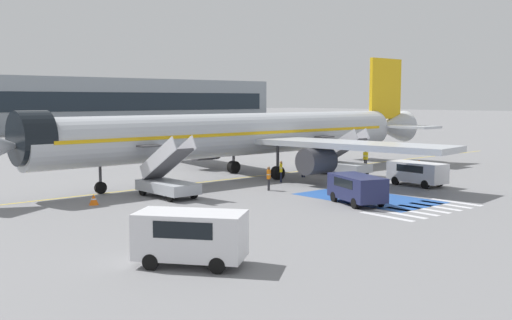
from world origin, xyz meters
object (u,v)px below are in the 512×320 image
fuel_tanker (149,139)px  ground_crew_1 (303,164)px  ground_crew_2 (366,158)px  traffic_cone_0 (94,199)px  boarding_stairs_forward (167,182)px  service_van_1 (191,234)px  airliner (246,134)px  ground_crew_0 (281,170)px  service_van_2 (357,187)px  traffic_cone_1 (419,163)px  ground_crew_3 (269,177)px  terminal_building (18,105)px  boarding_stairs_aft (343,163)px  service_van_3 (417,172)px  traffic_cone_2 (424,171)px

fuel_tanker → ground_crew_1: bearing=172.5°
ground_crew_2 → traffic_cone_0: (-28.14, -1.28, -0.73)m
boarding_stairs_forward → service_van_1: bearing=-119.9°
airliner → ground_crew_2: size_ratio=24.56×
ground_crew_1 → ground_crew_0: bearing=67.8°
boarding_stairs_forward → ground_crew_1: size_ratio=2.80×
service_van_2 → boarding_stairs_forward: bearing=146.8°
airliner → traffic_cone_1: 19.38m
boarding_stairs_forward → service_van_2: 12.60m
fuel_tanker → ground_crew_2: bearing=-169.2°
ground_crew_1 → ground_crew_2: (8.78, 0.45, -0.03)m
airliner → ground_crew_0: (0.20, -4.11, -2.65)m
service_van_1 → ground_crew_0: bearing=0.2°
boarding_stairs_forward → service_van_2: boarding_stairs_forward is taller
airliner → traffic_cone_0: airliner is taller
ground_crew_3 → traffic_cone_0: ground_crew_3 is taller
service_van_1 → ground_crew_0: 24.33m
service_van_2 → traffic_cone_1: 23.83m
airliner → ground_crew_2: (12.48, -2.71, -2.56)m
fuel_tanker → terminal_building: terminal_building is taller
traffic_cone_1 → terminal_building: (-8.94, 86.26, 5.22)m
service_van_2 → ground_crew_2: size_ratio=2.53×
boarding_stairs_aft → service_van_1: boarding_stairs_aft is taller
service_van_1 → traffic_cone_1: service_van_1 is taller
boarding_stairs_aft → ground_crew_0: (-7.24, 0.11, -0.03)m
terminal_building → ground_crew_1: bearing=-94.0°
service_van_3 → ground_crew_0: service_van_3 is taller
boarding_stairs_forward → service_van_2: bearing=-54.0°
traffic_cone_0 → airliner: bearing=14.3°
ground_crew_1 → terminal_building: bearing=-41.6°
ground_crew_3 → service_van_2: bearing=-122.5°
traffic_cone_1 → ground_crew_2: bearing=163.5°
airliner → traffic_cone_2: 16.36m
ground_crew_1 → ground_crew_3: 7.94m
boarding_stairs_aft → ground_crew_0: bearing=178.5°
service_van_1 → traffic_cone_1: size_ratio=7.34×
terminal_building → boarding_stairs_forward: bearing=-103.2°
fuel_tanker → ground_crew_1: (-1.39, -27.37, -0.67)m
service_van_2 → ground_crew_1: 13.22m
ground_crew_1 → traffic_cone_1: bearing=-132.8°
airliner → terminal_building: 82.34m
fuel_tanker → ground_crew_3: fuel_tanker is taller
ground_crew_3 → terminal_building: (13.04, 88.43, 4.54)m
service_van_1 → service_van_3: size_ratio=1.04×
traffic_cone_2 → boarding_stairs_forward: bearing=170.8°
fuel_tanker → traffic_cone_1: size_ratio=14.25×
boarding_stairs_forward → ground_crew_2: size_ratio=2.86×
ground_crew_2 → ground_crew_0: bearing=-93.3°
ground_crew_2 → terminal_building: bearing=172.1°
ground_crew_0 → traffic_cone_2: 14.13m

